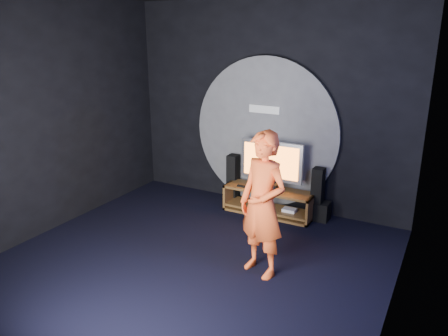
% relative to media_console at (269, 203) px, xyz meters
% --- Properties ---
extents(floor, '(5.00, 5.00, 0.00)m').
position_rel_media_console_xyz_m(floor, '(-0.27, -2.05, -0.19)').
color(floor, black).
rests_on(floor, ground).
extents(back_wall, '(5.00, 0.04, 3.50)m').
position_rel_media_console_xyz_m(back_wall, '(-0.27, 0.45, 1.56)').
color(back_wall, black).
rests_on(back_wall, ground).
extents(front_wall, '(5.00, 0.04, 3.50)m').
position_rel_media_console_xyz_m(front_wall, '(-0.27, -4.55, 1.56)').
color(front_wall, black).
rests_on(front_wall, ground).
extents(left_wall, '(0.04, 5.00, 3.50)m').
position_rel_media_console_xyz_m(left_wall, '(-2.77, -2.05, 1.56)').
color(left_wall, black).
rests_on(left_wall, ground).
extents(right_wall, '(0.04, 5.00, 3.50)m').
position_rel_media_console_xyz_m(right_wall, '(2.23, -2.05, 1.56)').
color(right_wall, black).
rests_on(right_wall, ground).
extents(wall_disc_panel, '(2.60, 0.11, 2.60)m').
position_rel_media_console_xyz_m(wall_disc_panel, '(-0.27, 0.39, 1.11)').
color(wall_disc_panel, '#515156').
rests_on(wall_disc_panel, ground).
extents(media_console, '(1.52, 0.45, 0.45)m').
position_rel_media_console_xyz_m(media_console, '(0.00, 0.00, 0.00)').
color(media_console, brown).
rests_on(media_console, ground).
extents(tv, '(1.08, 0.22, 0.81)m').
position_rel_media_console_xyz_m(tv, '(-0.01, 0.07, 0.70)').
color(tv, '#B8B8BF').
rests_on(tv, media_console).
extents(center_speaker, '(0.40, 0.15, 0.15)m').
position_rel_media_console_xyz_m(center_speaker, '(-0.01, -0.14, 0.33)').
color(center_speaker, black).
rests_on(center_speaker, media_console).
extents(remote, '(0.18, 0.05, 0.02)m').
position_rel_media_console_xyz_m(remote, '(-0.45, -0.12, 0.27)').
color(remote, black).
rests_on(remote, media_console).
extents(tower_speaker_left, '(0.18, 0.20, 0.89)m').
position_rel_media_console_xyz_m(tower_speaker_left, '(-0.79, 0.20, 0.25)').
color(tower_speaker_left, black).
rests_on(tower_speaker_left, ground).
extents(tower_speaker_right, '(0.18, 0.20, 0.89)m').
position_rel_media_console_xyz_m(tower_speaker_right, '(0.77, 0.17, 0.25)').
color(tower_speaker_right, black).
rests_on(tower_speaker_right, ground).
extents(subwoofer, '(0.28, 0.28, 0.31)m').
position_rel_media_console_xyz_m(subwoofer, '(0.84, 0.19, -0.04)').
color(subwoofer, black).
rests_on(subwoofer, ground).
extents(player, '(0.79, 0.64, 1.87)m').
position_rel_media_console_xyz_m(player, '(0.64, -1.78, 0.74)').
color(player, '#F55521').
rests_on(player, ground).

